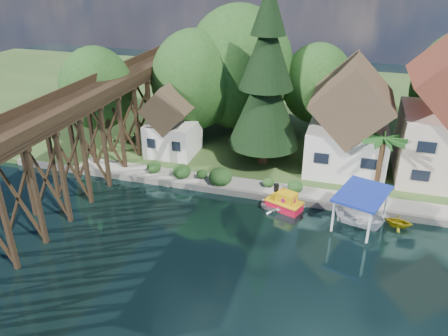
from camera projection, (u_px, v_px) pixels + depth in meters
The scene contains 15 objects.
ground at pixel (236, 250), 32.69m from camera, with size 140.00×140.00×0.00m, color black.
bank at pixel (299, 110), 61.91m from camera, with size 140.00×52.00×0.50m, color #2E461C.
seawall at pixel (304, 202), 38.43m from camera, with size 60.00×0.40×0.62m, color slate.
promenade at pixel (328, 196), 38.94m from camera, with size 50.00×2.60×0.06m, color gray.
trestle_bridge at pixel (79, 137), 38.91m from camera, with size 4.12×44.18×9.30m.
house_left at pixel (349, 124), 42.46m from camera, with size 7.64×8.64×11.02m.
shed at pixel (172, 124), 46.34m from camera, with size 5.09×5.40×7.85m.
bg_trees at pixel (297, 84), 47.59m from camera, with size 49.90×13.30×10.57m.
shrubs at pixel (215, 175), 41.31m from camera, with size 15.76×2.47×1.70m.
conifer at pixel (266, 81), 41.64m from camera, with size 7.25×7.25×17.84m.
palm_tree at pixel (384, 142), 38.10m from camera, with size 4.27×4.27×5.47m.
tugboat at pixel (285, 202), 37.72m from camera, with size 3.46×2.67×2.22m.
boat_white_a at pixel (283, 204), 37.94m from camera, with size 2.77×3.88×0.80m, color white.
boat_canopy at pixel (360, 213), 34.88m from camera, with size 4.82×5.81×3.21m.
boat_yellow at pixel (399, 220), 35.32m from camera, with size 1.89×2.19×1.16m, color gold.
Camera 1 is at (6.71, -25.89, 19.80)m, focal length 35.00 mm.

